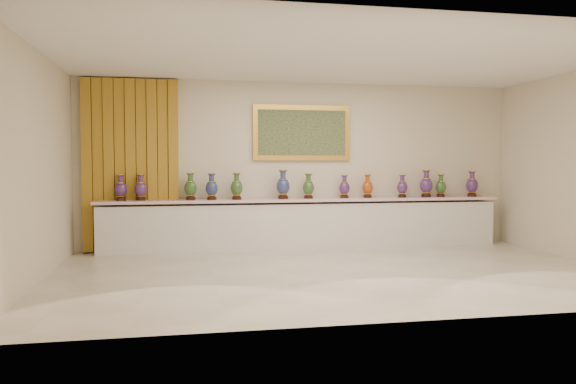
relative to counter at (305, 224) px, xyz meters
name	(u,v)px	position (x,y,z in m)	size (l,w,h in m)	color
ground	(340,272)	(0.00, -2.27, -0.44)	(8.00, 8.00, 0.00)	beige
room	(160,160)	(-2.55, 0.17, 1.16)	(8.00, 8.00, 8.00)	beige
counter	(305,224)	(0.00, 0.00, 0.00)	(7.28, 0.48, 0.90)	white
vase_0	(121,189)	(-3.19, 0.02, 0.66)	(0.25, 0.25, 0.45)	black
vase_1	(141,189)	(-2.86, 0.01, 0.66)	(0.25, 0.25, 0.45)	black
vase_2	(191,188)	(-2.03, 0.00, 0.67)	(0.25, 0.25, 0.47)	black
vase_3	(212,188)	(-1.67, -0.05, 0.67)	(0.27, 0.27, 0.46)	black
vase_4	(237,188)	(-1.23, -0.05, 0.67)	(0.27, 0.27, 0.47)	black
vase_5	(283,186)	(-0.41, -0.04, 0.70)	(0.27, 0.27, 0.52)	black
vase_6	(308,187)	(0.06, -0.01, 0.67)	(0.23, 0.23, 0.45)	black
vase_7	(344,188)	(0.74, 0.02, 0.65)	(0.21, 0.21, 0.42)	black
vase_8	(368,187)	(1.18, 0.01, 0.66)	(0.23, 0.23, 0.43)	black
vase_9	(402,187)	(1.84, -0.04, 0.66)	(0.20, 0.20, 0.43)	black
vase_10	(426,185)	(2.31, -0.06, 0.69)	(0.30, 0.30, 0.51)	black
vase_11	(441,187)	(2.61, -0.03, 0.66)	(0.26, 0.26, 0.43)	black
vase_12	(472,185)	(3.25, -0.04, 0.68)	(0.28, 0.28, 0.49)	black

